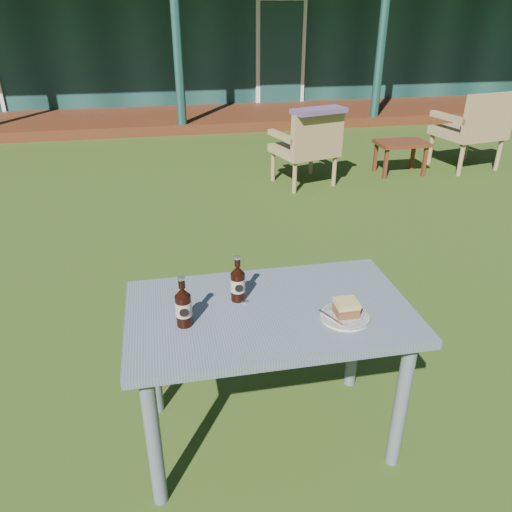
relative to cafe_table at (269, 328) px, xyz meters
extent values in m
plane|color=#334916|center=(0.00, 1.60, -0.62)|extent=(80.00, 80.00, 0.00)
cube|color=#163A33|center=(0.00, 11.10, 0.68)|extent=(15.00, 6.00, 2.60)
cube|color=#522513|center=(0.00, 7.20, -0.54)|extent=(15.00, 1.80, 0.16)
cylinder|color=#163A33|center=(0.00, 6.40, 0.61)|extent=(0.14, 0.14, 2.45)
cylinder|color=#163A33|center=(3.25, 6.40, 0.61)|extent=(0.14, 0.14, 2.45)
cube|color=white|center=(2.00, 8.08, 0.38)|extent=(0.95, 0.06, 2.00)
cube|color=#193D38|center=(2.00, 8.05, 0.38)|extent=(0.80, 0.04, 1.85)
cube|color=slate|center=(0.00, 0.00, 0.08)|extent=(1.20, 0.70, 0.04)
cylinder|color=slate|center=(-0.52, -0.27, -0.28)|extent=(0.06, 0.06, 0.68)
cylinder|color=slate|center=(0.52, -0.27, -0.28)|extent=(0.06, 0.06, 0.68)
cylinder|color=slate|center=(-0.52, 0.27, -0.28)|extent=(0.06, 0.06, 0.68)
cylinder|color=slate|center=(0.52, 0.27, -0.28)|extent=(0.06, 0.06, 0.68)
cylinder|color=silver|center=(0.29, -0.13, 0.11)|extent=(0.20, 0.20, 0.01)
cylinder|color=olive|center=(0.29, -0.13, 0.11)|extent=(0.20, 0.20, 0.00)
cube|color=brown|center=(0.29, -0.12, 0.14)|extent=(0.09, 0.08, 0.04)
cube|color=tan|center=(0.29, -0.12, 0.17)|extent=(0.09, 0.09, 0.02)
cube|color=silver|center=(0.22, -0.14, 0.12)|extent=(0.07, 0.13, 0.00)
cylinder|color=black|center=(-0.12, 0.10, 0.17)|extent=(0.06, 0.06, 0.13)
cone|color=black|center=(-0.12, 0.10, 0.25)|extent=(0.06, 0.06, 0.04)
cylinder|color=black|center=(-0.12, 0.10, 0.28)|extent=(0.03, 0.03, 0.04)
cylinder|color=silver|center=(-0.12, 0.10, 0.31)|extent=(0.03, 0.03, 0.01)
cylinder|color=tan|center=(-0.12, 0.10, 0.18)|extent=(0.06, 0.06, 0.06)
cylinder|color=black|center=(-0.12, 0.07, 0.18)|extent=(0.04, 0.00, 0.04)
cylinder|color=black|center=(-0.36, -0.05, 0.17)|extent=(0.06, 0.06, 0.13)
cone|color=black|center=(-0.36, -0.05, 0.25)|extent=(0.06, 0.06, 0.04)
cylinder|color=black|center=(-0.36, -0.05, 0.29)|extent=(0.03, 0.03, 0.04)
cylinder|color=silver|center=(-0.36, -0.05, 0.31)|extent=(0.03, 0.03, 0.01)
cylinder|color=tan|center=(-0.36, -0.05, 0.18)|extent=(0.06, 0.06, 0.06)
cylinder|color=black|center=(-0.36, -0.08, 0.18)|extent=(0.04, 0.00, 0.04)
cylinder|color=silver|center=(-0.10, 0.07, 0.11)|extent=(0.03, 0.03, 0.01)
cube|color=#987B4C|center=(1.21, 3.65, -0.23)|extent=(0.76, 0.74, 0.09)
cube|color=#987B4C|center=(1.28, 3.41, 0.02)|extent=(0.62, 0.25, 0.41)
cube|color=#987B4C|center=(1.48, 3.75, -0.05)|extent=(0.22, 0.54, 0.06)
cube|color=#987B4C|center=(0.94, 3.59, -0.05)|extent=(0.22, 0.54, 0.06)
cylinder|color=#987B4C|center=(1.40, 3.96, -0.45)|extent=(0.05, 0.05, 0.35)
cylinder|color=#987B4C|center=(0.89, 3.81, -0.45)|extent=(0.05, 0.05, 0.35)
cylinder|color=#987B4C|center=(1.53, 3.49, -0.45)|extent=(0.05, 0.05, 0.35)
cylinder|color=#987B4C|center=(1.03, 3.34, -0.45)|extent=(0.05, 0.05, 0.35)
cube|color=#987B4C|center=(3.40, 3.89, -0.18)|extent=(0.82, 0.78, 0.10)
cube|color=#987B4C|center=(3.45, 3.60, 0.10)|extent=(0.71, 0.22, 0.46)
cube|color=#987B4C|center=(3.70, 3.97, 0.02)|extent=(0.19, 0.62, 0.07)
cube|color=#987B4C|center=(3.09, 3.85, 0.02)|extent=(0.19, 0.62, 0.07)
cylinder|color=#987B4C|center=(3.64, 4.21, -0.42)|extent=(0.05, 0.05, 0.39)
cylinder|color=#987B4C|center=(3.05, 4.10, -0.42)|extent=(0.05, 0.05, 0.39)
cylinder|color=#987B4C|center=(3.74, 3.67, -0.42)|extent=(0.05, 0.05, 0.39)
cylinder|color=#987B4C|center=(3.16, 3.56, -0.42)|extent=(0.05, 0.05, 0.39)
cube|color=#584065|center=(1.28, 3.41, 0.25)|extent=(0.63, 0.39, 0.05)
cube|color=#522513|center=(2.47, 3.77, -0.24)|extent=(0.60, 0.40, 0.04)
cube|color=#522513|center=(2.22, 3.62, -0.44)|extent=(0.04, 0.04, 0.36)
cube|color=#522513|center=(2.72, 3.62, -0.44)|extent=(0.04, 0.04, 0.36)
cube|color=#522513|center=(2.22, 3.92, -0.44)|extent=(0.04, 0.04, 0.36)
cube|color=#522513|center=(2.72, 3.92, -0.44)|extent=(0.04, 0.04, 0.36)
camera|label=1|loc=(-0.40, -1.73, 1.25)|focal=35.00mm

